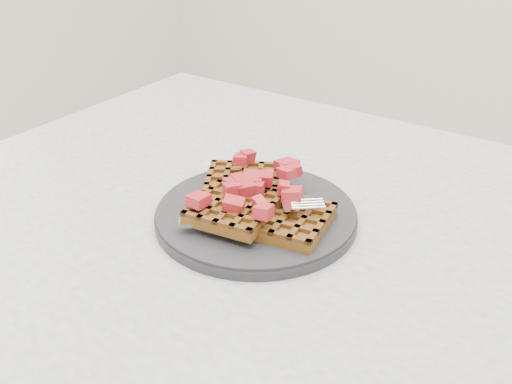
% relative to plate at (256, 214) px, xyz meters
% --- Properties ---
extents(table, '(1.20, 0.80, 0.75)m').
position_rel_plate_xyz_m(table, '(0.12, 0.02, -0.12)').
color(table, silver).
rests_on(table, ground).
extents(plate, '(0.25, 0.25, 0.02)m').
position_rel_plate_xyz_m(plate, '(0.00, 0.00, 0.00)').
color(plate, black).
rests_on(plate, table).
extents(waffles, '(0.21, 0.19, 0.03)m').
position_rel_plate_xyz_m(waffles, '(0.00, -0.00, 0.02)').
color(waffles, brown).
rests_on(waffles, plate).
extents(strawberry_pile, '(0.15, 0.15, 0.02)m').
position_rel_plate_xyz_m(strawberry_pile, '(0.00, 0.00, 0.05)').
color(strawberry_pile, maroon).
rests_on(strawberry_pile, waffles).
extents(fork, '(0.15, 0.13, 0.02)m').
position_rel_plate_xyz_m(fork, '(0.03, -0.03, 0.02)').
color(fork, silver).
rests_on(fork, plate).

